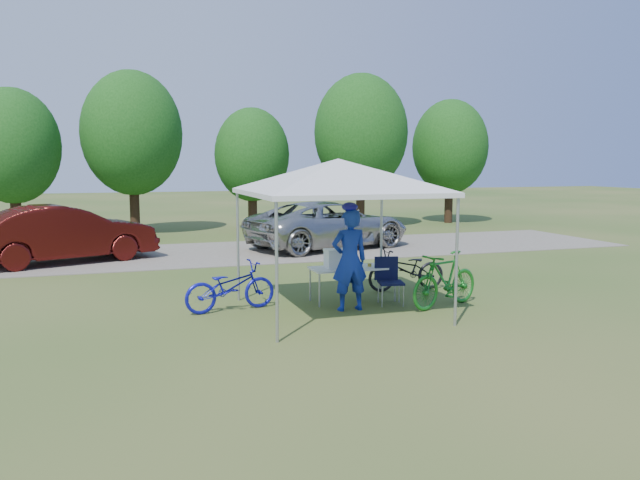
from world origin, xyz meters
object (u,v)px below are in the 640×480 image
at_px(cooler, 338,258).
at_px(sedan, 65,234).
at_px(folding_chair, 389,276).
at_px(cyclist, 349,260).
at_px(folding_table, 353,269).
at_px(bike_green, 445,279).
at_px(minivan, 329,225).
at_px(bike_blue, 230,287).
at_px(bike_dark, 407,269).

height_order(cooler, sedan, sedan).
xyz_separation_m(cooler, sedan, (-5.30, 6.73, -0.06)).
relative_size(folding_chair, cyclist, 0.48).
distance_m(folding_table, bike_green, 1.77).
bearing_deg(bike_green, cooler, -140.64).
xyz_separation_m(folding_table, minivan, (2.04, 7.25, 0.13)).
xyz_separation_m(folding_chair, bike_green, (0.87, -0.59, -0.00)).
xyz_separation_m(folding_table, bike_green, (1.44, -1.01, -0.11)).
bearing_deg(bike_green, folding_table, -145.52).
bearing_deg(sedan, bike_green, -158.34).
height_order(folding_chair, bike_blue, same).
xyz_separation_m(bike_dark, minivan, (0.60, 6.66, 0.30)).
relative_size(cooler, bike_green, 0.29).
height_order(cyclist, sedan, cyclist).
distance_m(folding_chair, cooler, 1.02).
bearing_deg(minivan, bike_blue, 132.44).
distance_m(cyclist, sedan, 9.10).
bearing_deg(folding_chair, sedan, 144.46).
height_order(bike_dark, sedan, sedan).
height_order(folding_chair, minivan, minivan).
bearing_deg(bike_blue, sedan, 14.89).
height_order(bike_green, bike_dark, bike_green).
relative_size(folding_table, cooler, 3.26).
height_order(cooler, bike_dark, cooler).
distance_m(cyclist, bike_blue, 2.20).
relative_size(cooler, bike_dark, 0.29).
xyz_separation_m(cyclist, minivan, (2.37, 7.94, -0.17)).
relative_size(cooler, minivan, 0.09).
distance_m(cooler, sedan, 8.56).
distance_m(folding_chair, cyclist, 1.02).
bearing_deg(bike_blue, folding_chair, -107.22).
height_order(folding_table, cyclist, cyclist).
distance_m(folding_table, bike_dark, 1.57).
height_order(folding_chair, cooler, cooler).
xyz_separation_m(cyclist, bike_blue, (-2.05, 0.62, -0.48)).
relative_size(bike_blue, minivan, 0.32).
xyz_separation_m(folding_chair, bike_blue, (-2.95, 0.35, -0.08)).
distance_m(cooler, bike_green, 2.04).
xyz_separation_m(folding_table, folding_chair, (0.57, -0.42, -0.10)).
bearing_deg(folding_table, cyclist, -115.57).
distance_m(folding_chair, minivan, 7.81).
relative_size(bike_blue, bike_green, 0.98).
distance_m(cooler, bike_dark, 1.88).
bearing_deg(bike_dark, bike_blue, -79.27).
height_order(bike_blue, bike_green, bike_green).
bearing_deg(bike_blue, bike_green, -114.29).
bearing_deg(cooler, bike_dark, 18.63).
bearing_deg(minivan, folding_table, 147.88).
bearing_deg(folding_table, bike_blue, -178.38).
distance_m(cyclist, minivan, 8.28).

